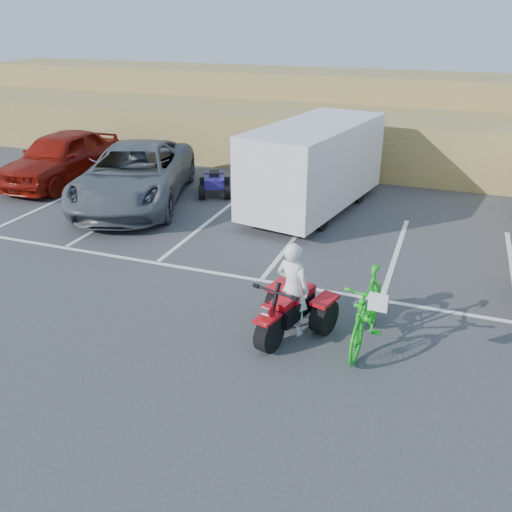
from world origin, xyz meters
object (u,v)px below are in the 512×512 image
(grey_pickup, at_px, (135,175))
(quad_atv_blue, at_px, (215,195))
(rider, at_px, (293,289))
(cargo_trailer, at_px, (314,164))
(green_dirt_bike, at_px, (367,310))
(quad_atv_green, at_px, (301,200))
(red_car, at_px, (61,157))
(red_trike_atv, at_px, (287,335))

(grey_pickup, height_order, quad_atv_blue, grey_pickup)
(rider, distance_m, cargo_trailer, 7.09)
(rider, xyz_separation_m, green_dirt_bike, (1.37, 0.10, -0.22))
(rider, bearing_deg, grey_pickup, -24.57)
(cargo_trailer, xyz_separation_m, quad_atv_green, (-0.59, 0.75, -1.42))
(grey_pickup, xyz_separation_m, cargo_trailer, (5.47, 1.22, 0.52))
(green_dirt_bike, xyz_separation_m, red_car, (-11.93, 6.71, 0.20))
(green_dirt_bike, relative_size, grey_pickup, 0.36)
(red_trike_atv, relative_size, quad_atv_green, 1.14)
(grey_pickup, xyz_separation_m, red_car, (-3.67, 1.09, -0.01))
(red_trike_atv, xyz_separation_m, cargo_trailer, (-1.37, 7.07, 1.42))
(green_dirt_bike, height_order, grey_pickup, grey_pickup)
(red_trike_atv, distance_m, cargo_trailer, 7.34)
(green_dirt_bike, xyz_separation_m, quad_atv_blue, (-6.21, 7.14, -0.69))
(green_dirt_bike, bearing_deg, cargo_trailer, 115.75)
(rider, xyz_separation_m, quad_atv_green, (-2.00, 7.68, -0.91))
(red_car, height_order, cargo_trailer, cargo_trailer)
(quad_atv_blue, bearing_deg, rider, -79.58)
(cargo_trailer, relative_size, quad_atv_blue, 4.36)
(red_car, height_order, quad_atv_blue, red_car)
(green_dirt_bike, bearing_deg, red_trike_atv, -166.74)
(cargo_trailer, relative_size, quad_atv_green, 3.81)
(quad_atv_blue, bearing_deg, cargo_trailer, -28.46)
(grey_pickup, relative_size, red_car, 1.23)
(red_trike_atv, relative_size, rider, 0.97)
(grey_pickup, bearing_deg, red_car, 145.77)
(red_car, xyz_separation_m, quad_atv_blue, (5.72, 0.43, -0.89))
(red_car, height_order, quad_atv_green, red_car)
(red_trike_atv, bearing_deg, cargo_trailer, 116.09)
(rider, height_order, red_car, rider)
(red_trike_atv, bearing_deg, green_dirt_bike, 24.78)
(green_dirt_bike, distance_m, quad_atv_blue, 9.49)
(red_trike_atv, distance_m, green_dirt_bike, 1.59)
(green_dirt_bike, height_order, quad_atv_green, green_dirt_bike)
(grey_pickup, distance_m, quad_atv_green, 5.34)
(cargo_trailer, bearing_deg, green_dirt_bike, -56.87)
(cargo_trailer, bearing_deg, red_trike_atv, -68.06)
(red_car, relative_size, quad_atv_green, 3.36)
(quad_atv_blue, xyz_separation_m, quad_atv_green, (2.84, 0.44, 0.00))
(red_trike_atv, height_order, red_car, red_car)
(rider, bearing_deg, red_car, -17.70)
(cargo_trailer, bearing_deg, quad_atv_green, 139.08)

